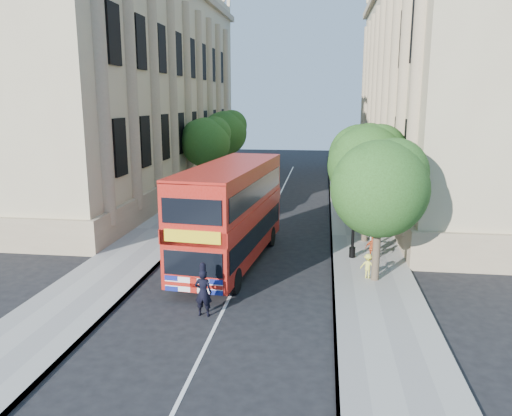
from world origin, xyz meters
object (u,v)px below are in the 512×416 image
at_px(lamp_post, 354,209).
at_px(box_van, 222,196).
at_px(double_decker_bus, 231,211).
at_px(police_constable, 203,293).
at_px(woman_pedestrian, 372,236).

xyz_separation_m(lamp_post, box_van, (-7.91, 7.33, -0.96)).
relative_size(double_decker_bus, box_van, 1.79).
relative_size(box_van, police_constable, 3.28).
bearing_deg(lamp_post, box_van, 137.20).
xyz_separation_m(box_van, police_constable, (2.31, -14.57, -0.68)).
distance_m(box_van, woman_pedestrian, 10.98).
bearing_deg(box_van, police_constable, -76.15).
height_order(lamp_post, police_constable, lamp_post).
relative_size(lamp_post, police_constable, 2.98).
bearing_deg(police_constable, box_van, -78.33).
distance_m(lamp_post, woman_pedestrian, 2.07).
bearing_deg(lamp_post, double_decker_bus, -166.04).
distance_m(lamp_post, police_constable, 9.30).
bearing_deg(police_constable, woman_pedestrian, -126.21).
bearing_deg(box_van, woman_pedestrian, -30.71).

